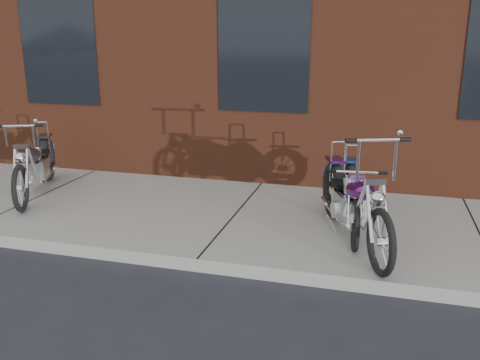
% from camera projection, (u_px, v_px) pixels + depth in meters
% --- Properties ---
extents(ground, '(120.00, 120.00, 0.00)m').
position_uv_depth(ground, '(197.00, 272.00, 5.39)').
color(ground, '#25252B').
rests_on(ground, ground).
extents(sidewalk, '(22.00, 3.00, 0.15)m').
position_uv_depth(sidewalk, '(236.00, 219.00, 6.76)').
color(sidewalk, '#A39C91').
rests_on(sidewalk, ground).
extents(chopper_purple, '(0.97, 2.22, 1.31)m').
position_uv_depth(chopper_purple, '(353.00, 205.00, 5.74)').
color(chopper_purple, black).
rests_on(chopper_purple, sidewalk).
extents(chopper_blue, '(0.50, 2.06, 0.90)m').
position_uv_depth(chopper_blue, '(352.00, 197.00, 6.21)').
color(chopper_blue, black).
rests_on(chopper_blue, sidewalk).
extents(chopper_third, '(0.98, 2.09, 1.13)m').
position_uv_depth(chopper_third, '(36.00, 167.00, 7.51)').
color(chopper_third, black).
rests_on(chopper_third, sidewalk).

